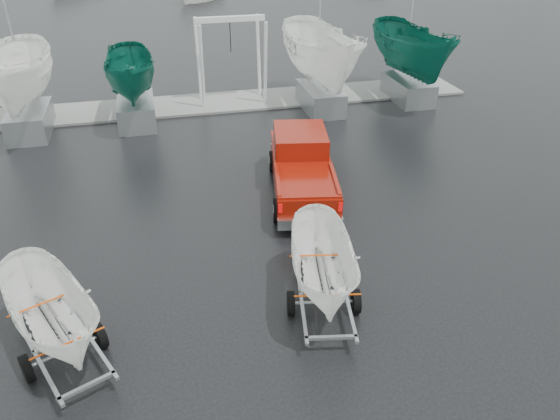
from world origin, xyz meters
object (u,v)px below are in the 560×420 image
object	(u,v)px
pickup_truck	(302,163)
trailer_hitched	(326,222)
trailer_parked	(40,266)
boat_hoist	(231,48)

from	to	relation	value
pickup_truck	trailer_hitched	distance (m)	6.52
pickup_truck	trailer_parked	bearing A→B (deg)	-127.51
pickup_truck	boat_hoist	size ratio (longest dim) A/B	1.45
trailer_parked	trailer_hitched	bearing A→B (deg)	-21.74
trailer_hitched	trailer_parked	distance (m)	6.12
trailer_hitched	trailer_parked	world-z (taller)	trailer_hitched
pickup_truck	trailer_parked	world-z (taller)	trailer_parked
boat_hoist	trailer_hitched	bearing A→B (deg)	-91.29
trailer_parked	boat_hoist	distance (m)	17.50
pickup_truck	trailer_parked	size ratio (longest dim) A/B	1.32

